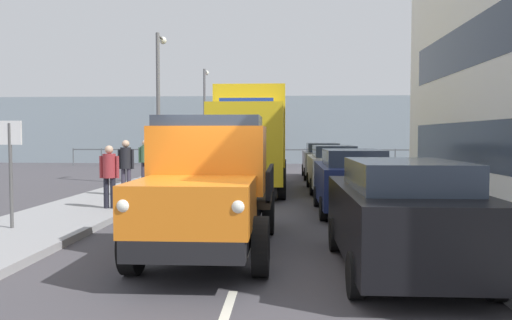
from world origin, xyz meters
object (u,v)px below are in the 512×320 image
object	(u,v)px
car_grey_kerbside_3	(322,160)
pedestrian_couple_a	(148,155)
truck_vintage_orange	(209,188)
car_navy_kerbside_1	(352,180)
lamp_post_promenade	(159,93)
car_black_kerbside_near	(402,214)
street_sign	(10,155)
lorry_cargo_yellow	(252,136)
pedestrian_near_railing	(145,158)
pedestrian_strolling	(109,171)
pedestrian_with_bag	(126,163)
car_maroon_oppositeside_0	(212,163)
lamp_post_far	(205,108)
car_red_oppositeside_1	(228,157)
car_white_kerbside_2	(333,167)

from	to	relation	value
car_grey_kerbside_3	pedestrian_couple_a	bearing A→B (deg)	16.75
truck_vintage_orange	car_navy_kerbside_1	xyz separation A→B (m)	(-3.10, -4.82, -0.28)
car_navy_kerbside_1	lamp_post_promenade	xyz separation A→B (m)	(7.11, -7.40, 2.98)
car_grey_kerbside_3	car_black_kerbside_near	bearing A→B (deg)	90.00
lamp_post_promenade	street_sign	size ratio (longest dim) A/B	2.76
lorry_cargo_yellow	pedestrian_near_railing	world-z (taller)	lorry_cargo_yellow
pedestrian_strolling	truck_vintage_orange	bearing A→B (deg)	127.58
lorry_cargo_yellow	car_black_kerbside_near	bearing A→B (deg)	104.99
pedestrian_strolling	pedestrian_with_bag	bearing A→B (deg)	-80.72
pedestrian_with_bag	pedestrian_near_railing	xyz separation A→B (m)	(0.54, -4.06, -0.03)
truck_vintage_orange	car_maroon_oppositeside_0	distance (m)	12.82
car_black_kerbside_near	lamp_post_promenade	distance (m)	15.25
car_black_kerbside_near	car_grey_kerbside_3	xyz separation A→B (m)	(0.00, -16.68, -0.00)
car_maroon_oppositeside_0	lamp_post_far	bearing A→B (deg)	-79.33
car_maroon_oppositeside_0	pedestrian_near_railing	world-z (taller)	pedestrian_near_railing
lorry_cargo_yellow	car_grey_kerbside_3	distance (m)	6.25
truck_vintage_orange	car_navy_kerbside_1	size ratio (longest dim) A/B	1.42
pedestrian_with_bag	street_sign	distance (m)	5.71
pedestrian_strolling	lorry_cargo_yellow	bearing A→B (deg)	-119.43
car_black_kerbside_near	car_maroon_oppositeside_0	xyz separation A→B (m)	(4.93, -13.62, 0.00)
pedestrian_with_bag	street_sign	size ratio (longest dim) A/B	0.80
lamp_post_promenade	pedestrian_with_bag	bearing A→B (deg)	92.25
lorry_cargo_yellow	car_black_kerbside_near	distance (m)	11.81
car_grey_kerbside_3	car_maroon_oppositeside_0	size ratio (longest dim) A/B	0.95
car_red_oppositeside_1	car_black_kerbside_near	bearing A→B (deg)	104.19
truck_vintage_orange	pedestrian_with_bag	xyz separation A→B (m)	(3.81, -7.12, 0.03)
truck_vintage_orange	car_navy_kerbside_1	world-z (taller)	truck_vintage_orange
car_white_kerbside_2	car_red_oppositeside_1	size ratio (longest dim) A/B	1.04
pedestrian_strolling	street_sign	world-z (taller)	street_sign
truck_vintage_orange	car_maroon_oppositeside_0	xyz separation A→B (m)	(1.84, -12.69, -0.28)
lorry_cargo_yellow	car_maroon_oppositeside_0	world-z (taller)	lorry_cargo_yellow
truck_vintage_orange	pedestrian_strolling	distance (m)	5.50
truck_vintage_orange	car_maroon_oppositeside_0	world-z (taller)	truck_vintage_orange
lorry_cargo_yellow	car_maroon_oppositeside_0	distance (m)	3.19
lorry_cargo_yellow	car_red_oppositeside_1	size ratio (longest dim) A/B	1.97
car_black_kerbside_near	lamp_post_far	bearing A→B (deg)	-74.24
car_grey_kerbside_3	lamp_post_far	world-z (taller)	lamp_post_far
car_maroon_oppositeside_0	lamp_post_promenade	bearing A→B (deg)	12.11
pedestrian_couple_a	lorry_cargo_yellow	bearing A→B (deg)	148.84
pedestrian_couple_a	lamp_post_far	xyz separation A→B (m)	(-0.79, -10.96, 2.70)
car_white_kerbside_2	pedestrian_strolling	bearing A→B (deg)	41.66
pedestrian_strolling	car_maroon_oppositeside_0	bearing A→B (deg)	-100.35
pedestrian_with_bag	lamp_post_promenade	distance (m)	5.75
car_maroon_oppositeside_0	pedestrian_couple_a	size ratio (longest dim) A/B	2.46
car_navy_kerbside_1	street_sign	size ratio (longest dim) A/B	1.77
lorry_cargo_yellow	lamp_post_promenade	distance (m)	4.80
pedestrian_near_railing	street_sign	bearing A→B (deg)	89.61
car_navy_kerbside_1	pedestrian_near_railing	xyz separation A→B (m)	(7.45, -6.37, 0.29)
pedestrian_couple_a	street_sign	bearing A→B (deg)	91.94
pedestrian_near_railing	pedestrian_couple_a	bearing A→B (deg)	-77.81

